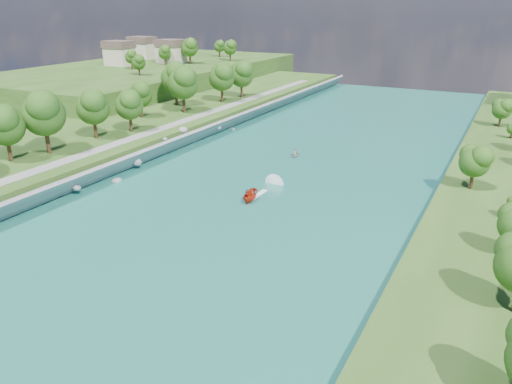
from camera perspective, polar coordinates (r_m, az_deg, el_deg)
The scene contains 11 objects.
ground at distance 68.73m, azimuth -7.69°, elevation -5.01°, with size 260.00×260.00×0.00m, color #2D5119.
river_water at distance 84.40m, azimuth 0.08°, elevation 0.23°, with size 55.00×240.00×0.10m, color #19615B.
berm_west at distance 114.81m, azimuth -22.73°, elevation 5.07°, with size 45.00×240.00×3.50m, color #2D5119.
ridge_west at distance 189.34m, azimuth -11.93°, elevation 12.71°, with size 60.00×120.00×9.00m, color #2D5119.
riprap_bank at distance 97.20m, azimuth -13.85°, elevation 3.49°, with size 5.33×236.00×4.55m.
riverside_path at distance 101.78m, azimuth -16.43°, elevation 5.05°, with size 3.00×200.00×0.10m, color gray.
ridge_houses at distance 196.13m, azimuth -12.63°, elevation 15.52°, with size 29.50×29.50×8.40m.
trees_west at distance 104.56m, azimuth -20.76°, elevation 8.42°, with size 17.88×149.15×13.94m.
trees_ridge at distance 187.80m, azimuth -7.73°, elevation 15.66°, with size 20.64×64.16×10.67m.
motorboat at distance 80.59m, azimuth -0.22°, elevation -0.20°, with size 3.60×19.09×1.95m.
raft at distance 103.31m, azimuth 4.44°, elevation 4.29°, with size 2.40×3.17×1.59m.
Camera 1 is at (36.55, -50.06, 29.70)m, focal length 35.00 mm.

